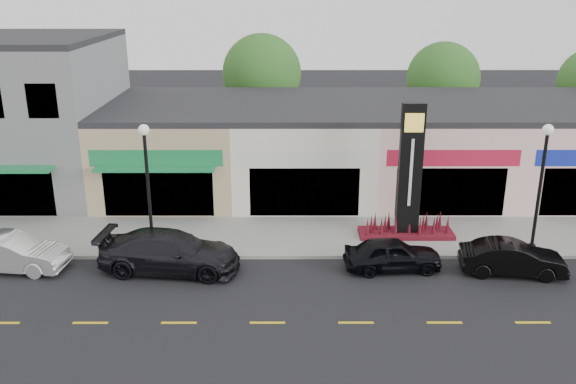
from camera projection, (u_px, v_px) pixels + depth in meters
name	position (u px, v px, depth m)	size (l,w,h in m)	color
ground	(348.00, 282.00, 23.44)	(120.00, 120.00, 0.00)	black
sidewalk	(339.00, 235.00, 27.53)	(52.00, 4.30, 0.15)	gray
curb	(343.00, 257.00, 25.41)	(52.00, 0.20, 0.15)	gray
shop_beige	(175.00, 146.00, 33.49)	(7.00, 10.85, 4.80)	tan
shop_cream	(302.00, 146.00, 33.51)	(7.00, 10.01, 4.80)	silver
shop_pink_w	(429.00, 146.00, 33.52)	(7.00, 10.01, 4.80)	beige
shop_pink_e	(556.00, 146.00, 33.53)	(7.00, 10.01, 4.80)	beige
tree_rear_west	(262.00, 73.00, 40.17)	(5.20, 5.20, 7.83)	#382619
tree_rear_mid	(443.00, 79.00, 40.30)	(4.80, 4.80, 7.29)	#382619
lamp_west_near	(147.00, 176.00, 24.66)	(0.44, 0.44, 5.47)	black
lamp_east_near	(542.00, 176.00, 24.69)	(0.44, 0.44, 5.47)	black
pylon_sign	(409.00, 191.00, 26.68)	(4.20, 1.30, 6.00)	#530E16
car_white_van	(11.00, 253.00, 24.21)	(4.45, 1.55, 1.47)	white
car_dark_sedan	(170.00, 252.00, 24.11)	(5.57, 2.26, 1.62)	black
car_black_sedan	(393.00, 254.00, 24.24)	(3.85, 1.55, 1.31)	black
car_black_conv	(513.00, 258.00, 23.87)	(4.03, 1.40, 1.33)	black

